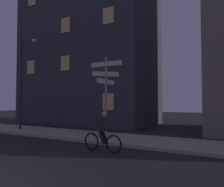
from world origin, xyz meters
TOP-DOWN VIEW (x-y plane):
  - sidewalk_kerb at (0.00, 7.40)m, footprint 40.00×2.95m
  - signpost at (-0.22, 6.81)m, footprint 1.79×1.69m
  - street_lamp at (-7.08, 7.23)m, footprint 1.56×0.28m
  - cyclist at (0.87, 4.77)m, footprint 1.82×0.36m
  - building_left_block at (-6.37, 14.02)m, footprint 12.14×6.65m

SIDE VIEW (x-z plane):
  - sidewalk_kerb at x=0.00m, z-range 0.00..0.14m
  - cyclist at x=0.87m, z-range -0.06..1.55m
  - signpost at x=-0.22m, z-range 0.61..4.77m
  - street_lamp at x=-7.08m, z-range 0.69..6.87m
  - building_left_block at x=-6.37m, z-range 0.00..15.54m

